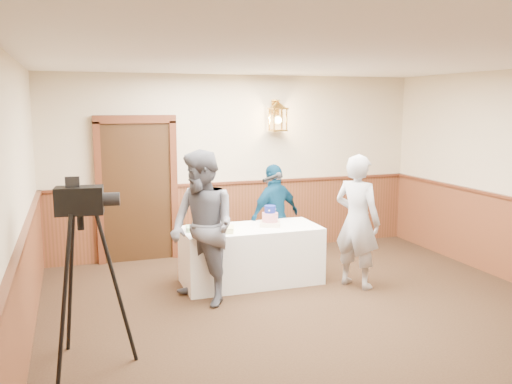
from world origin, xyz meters
TOP-DOWN VIEW (x-y plane):
  - ground at (0.00, 0.00)m, footprint 7.00×7.00m
  - room_shell at (-0.05, 0.45)m, footprint 6.02×7.02m
  - display_table at (-0.32, 1.90)m, footprint 1.80×0.80m
  - tiered_cake at (-0.05, 1.92)m, footprint 0.34×0.34m
  - sheet_cake_yellow at (-0.77, 1.77)m, footprint 0.39×0.34m
  - sheet_cake_green at (-1.04, 1.94)m, footprint 0.30×0.25m
  - interviewer at (-1.09, 1.37)m, footprint 1.62×1.10m
  - baker at (0.92, 1.32)m, footprint 0.68×0.75m
  - assistant_p at (0.23, 2.45)m, footprint 0.96×0.69m
  - tv_camera_rig at (-2.45, 0.18)m, footprint 0.64×0.60m

SIDE VIEW (x-z plane):
  - ground at x=0.00m, z-range 0.00..0.00m
  - display_table at x=-0.32m, z-range 0.00..0.75m
  - tv_camera_rig at x=-2.45m, z-range -0.08..1.56m
  - assistant_p at x=0.23m, z-range 0.00..1.51m
  - sheet_cake_green at x=-1.04m, z-range 0.75..0.81m
  - sheet_cake_yellow at x=-0.77m, z-range 0.75..0.82m
  - tiered_cake at x=-0.05m, z-range 0.72..0.99m
  - baker at x=0.92m, z-range 0.00..1.73m
  - interviewer at x=-1.09m, z-range 0.00..1.83m
  - room_shell at x=-0.05m, z-range 0.12..2.93m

